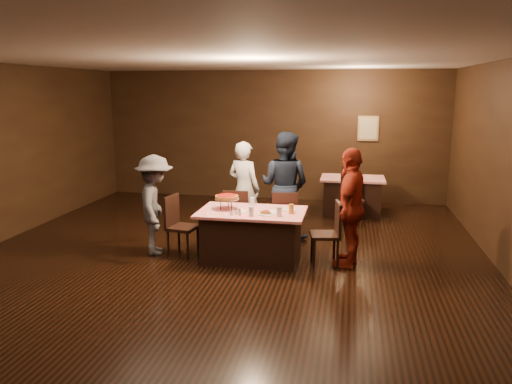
# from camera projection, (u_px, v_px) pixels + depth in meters

# --- Properties ---
(room) EXTENTS (10.00, 10.04, 3.02)m
(room) POSITION_uv_depth(u_px,v_px,m) (214.00, 122.00, 6.74)
(room) COLOR black
(room) RESTS_ON ground
(main_table) EXTENTS (1.60, 1.00, 0.77)m
(main_table) POSITION_uv_depth(u_px,v_px,m) (252.00, 235.00, 7.58)
(main_table) COLOR red
(main_table) RESTS_ON ground
(back_table) EXTENTS (1.30, 0.90, 0.77)m
(back_table) POSITION_uv_depth(u_px,v_px,m) (352.00, 196.00, 10.40)
(back_table) COLOR #AB0B0B
(back_table) RESTS_ON ground
(chair_far_left) EXTENTS (0.45, 0.45, 0.95)m
(chair_far_left) POSITION_uv_depth(u_px,v_px,m) (237.00, 216.00, 8.36)
(chair_far_left) COLOR black
(chair_far_left) RESTS_ON ground
(chair_far_right) EXTENTS (0.48, 0.48, 0.95)m
(chair_far_right) POSITION_uv_depth(u_px,v_px,m) (285.00, 219.00, 8.21)
(chair_far_right) COLOR black
(chair_far_right) RESTS_ON ground
(chair_end_left) EXTENTS (0.49, 0.49, 0.95)m
(chair_end_left) POSITION_uv_depth(u_px,v_px,m) (183.00, 226.00, 7.77)
(chair_end_left) COLOR black
(chair_end_left) RESTS_ON ground
(chair_end_right) EXTENTS (0.49, 0.49, 0.95)m
(chair_end_right) POSITION_uv_depth(u_px,v_px,m) (325.00, 234.00, 7.36)
(chair_end_right) COLOR black
(chair_end_right) RESTS_ON ground
(chair_back_near) EXTENTS (0.48, 0.48, 0.95)m
(chair_back_near) POSITION_uv_depth(u_px,v_px,m) (352.00, 199.00, 9.71)
(chair_back_near) COLOR black
(chair_back_near) RESTS_ON ground
(chair_back_far) EXTENTS (0.50, 0.50, 0.95)m
(chair_back_far) POSITION_uv_depth(u_px,v_px,m) (352.00, 186.00, 10.96)
(chair_back_far) COLOR black
(chair_back_far) RESTS_ON ground
(diner_white_jacket) EXTENTS (0.72, 0.59, 1.69)m
(diner_white_jacket) POSITION_uv_depth(u_px,v_px,m) (244.00, 189.00, 8.77)
(diner_white_jacket) COLOR silver
(diner_white_jacket) RESTS_ON ground
(diner_navy_hoodie) EXTENTS (1.07, 0.94, 1.86)m
(diner_navy_hoodie) POSITION_uv_depth(u_px,v_px,m) (285.00, 185.00, 8.64)
(diner_navy_hoodie) COLOR black
(diner_navy_hoodie) RESTS_ON ground
(diner_grey_knit) EXTENTS (0.89, 1.15, 1.58)m
(diner_grey_knit) POSITION_uv_depth(u_px,v_px,m) (155.00, 205.00, 7.81)
(diner_grey_knit) COLOR #515055
(diner_grey_knit) RESTS_ON ground
(diner_red_shirt) EXTENTS (0.63, 1.10, 1.76)m
(diner_red_shirt) POSITION_uv_depth(u_px,v_px,m) (351.00, 207.00, 7.26)
(diner_red_shirt) COLOR maroon
(diner_red_shirt) RESTS_ON ground
(pizza_stand) EXTENTS (0.38, 0.38, 0.22)m
(pizza_stand) POSITION_uv_depth(u_px,v_px,m) (227.00, 197.00, 7.59)
(pizza_stand) COLOR black
(pizza_stand) RESTS_ON main_table
(plate_with_slice) EXTENTS (0.25, 0.25, 0.06)m
(plate_with_slice) POSITION_uv_depth(u_px,v_px,m) (266.00, 213.00, 7.28)
(plate_with_slice) COLOR white
(plate_with_slice) RESTS_ON main_table
(plate_empty) EXTENTS (0.25, 0.25, 0.01)m
(plate_empty) POSITION_uv_depth(u_px,v_px,m) (289.00, 210.00, 7.55)
(plate_empty) COLOR white
(plate_empty) RESTS_ON main_table
(glass_front_left) EXTENTS (0.08, 0.08, 0.14)m
(glass_front_left) POSITION_uv_depth(u_px,v_px,m) (251.00, 211.00, 7.19)
(glass_front_left) COLOR silver
(glass_front_left) RESTS_ON main_table
(glass_front_right) EXTENTS (0.08, 0.08, 0.14)m
(glass_front_right) POSITION_uv_depth(u_px,v_px,m) (279.00, 212.00, 7.17)
(glass_front_right) COLOR silver
(glass_front_right) RESTS_ON main_table
(glass_amber) EXTENTS (0.08, 0.08, 0.14)m
(glass_amber) POSITION_uv_depth(u_px,v_px,m) (291.00, 209.00, 7.33)
(glass_amber) COLOR #BF7F26
(glass_amber) RESTS_ON main_table
(glass_back) EXTENTS (0.08, 0.08, 0.14)m
(glass_back) POSITION_uv_depth(u_px,v_px,m) (252.00, 202.00, 7.79)
(glass_back) COLOR silver
(glass_back) RESTS_ON main_table
(condiments) EXTENTS (0.17, 0.10, 0.09)m
(condiments) POSITION_uv_depth(u_px,v_px,m) (236.00, 212.00, 7.25)
(condiments) COLOR silver
(condiments) RESTS_ON main_table
(napkin_center) EXTENTS (0.19, 0.19, 0.01)m
(napkin_center) POSITION_uv_depth(u_px,v_px,m) (271.00, 212.00, 7.45)
(napkin_center) COLOR white
(napkin_center) RESTS_ON main_table
(napkin_left) EXTENTS (0.21, 0.21, 0.01)m
(napkin_left) POSITION_uv_depth(u_px,v_px,m) (241.00, 211.00, 7.48)
(napkin_left) COLOR white
(napkin_left) RESTS_ON main_table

